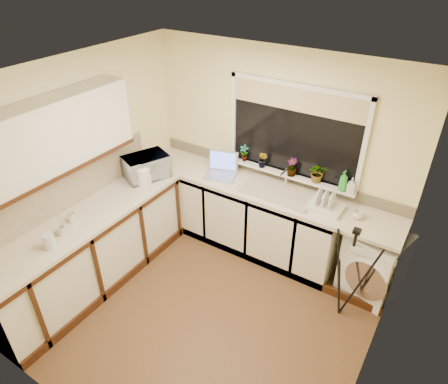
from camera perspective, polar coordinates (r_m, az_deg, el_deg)
floor at (r=4.46m, az=-2.49°, el=-16.38°), size 3.20×3.20×0.00m
ceiling at (r=3.08m, az=-3.60°, el=15.32°), size 3.20×3.20×0.00m
wall_back at (r=4.75m, az=7.51°, el=5.50°), size 3.20×0.00×3.20m
wall_front at (r=2.88m, az=-21.23°, el=-18.21°), size 3.20×0.00×3.20m
wall_left at (r=4.61m, az=-19.50°, el=2.94°), size 0.00×3.00×3.00m
wall_right at (r=3.19m, az=21.93°, el=-12.31°), size 0.00×3.00×3.00m
base_cabinet_back at (r=5.06m, az=2.07°, el=-2.93°), size 2.55×0.60×0.86m
base_cabinet_left at (r=4.69m, az=-18.11°, el=-8.04°), size 0.54×2.40×0.86m
worktop_back at (r=4.68m, az=5.60°, el=0.35°), size 3.20×0.60×0.04m
worktop_left at (r=4.43m, az=-19.08°, el=-3.58°), size 0.60×2.40×0.04m
upper_cabinet at (r=4.02m, az=-24.29°, el=6.76°), size 0.28×1.90×0.70m
splashback_left at (r=4.50m, az=-22.01°, el=0.17°), size 0.02×2.40×0.45m
splashback_back at (r=4.86m, az=7.23°, el=2.77°), size 3.20×0.02×0.14m
window_glass at (r=4.53m, az=10.00°, el=8.46°), size 1.50×0.02×1.00m
window_blind at (r=4.37m, az=10.34°, el=12.84°), size 1.50×0.02×0.25m
windowsill at (r=4.71m, az=9.15°, el=2.51°), size 1.60×0.14×0.03m
sink at (r=4.59m, az=7.83°, el=-0.01°), size 0.82×0.46×0.03m
faucet at (r=4.68m, az=8.88°, el=2.09°), size 0.03×0.03×0.24m
washing_machine at (r=4.67m, az=20.57°, el=-9.52°), size 0.67×0.65×0.78m
laptop at (r=4.90m, az=-0.33°, el=3.34°), size 0.44×0.40×0.27m
kettle at (r=4.75m, az=-11.40°, el=2.04°), size 0.16×0.16×0.20m
dish_rack at (r=4.41m, az=14.29°, el=-2.13°), size 0.37×0.28×0.05m
tripod at (r=4.20m, az=17.20°, el=-11.16°), size 0.70×0.70×1.11m
glass_jug at (r=4.08m, az=-23.68°, el=-6.46°), size 0.10×0.10×0.15m
steel_jar at (r=4.36m, az=-20.86°, el=-3.40°), size 0.08×0.08×0.11m
microwave at (r=4.89m, az=-11.04°, el=3.58°), size 0.52×0.61×0.28m
plant_a at (r=4.87m, az=2.88°, el=5.56°), size 0.13×0.10×0.21m
plant_b at (r=4.74m, az=5.57°, el=4.63°), size 0.14×0.12×0.21m
plant_c at (r=4.61m, az=9.66°, el=3.52°), size 0.15×0.15×0.22m
plant_d at (r=4.55m, az=13.25°, el=2.68°), size 0.25×0.24×0.23m
soap_bottle_green at (r=4.45m, az=16.69°, el=1.53°), size 0.11×0.11×0.24m
soap_bottle_clear at (r=4.45m, az=17.73°, el=0.90°), size 0.09×0.09×0.18m
cup_back at (r=4.35m, az=18.53°, el=-3.11°), size 0.11×0.11×0.09m
cup_left at (r=4.22m, az=-22.32°, el=-5.17°), size 0.13×0.13×0.09m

